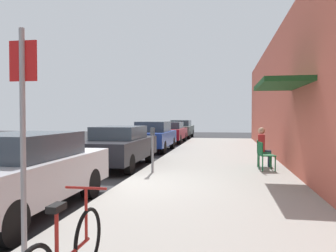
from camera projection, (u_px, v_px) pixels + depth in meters
name	position (u px, v px, depth m)	size (l,w,h in m)	color
ground_plane	(118.00, 189.00, 8.11)	(60.00, 60.00, 0.00)	#2D2D30
sidewalk_slab	(214.00, 175.00, 9.69)	(4.50, 32.00, 0.12)	#9E9B93
building_facade	(302.00, 89.00, 9.21)	(1.40, 32.00, 5.07)	#BC5442
parked_car_0	(19.00, 172.00, 6.01)	(1.80, 4.40, 1.46)	#B7B7BC
parked_car_1	(119.00, 146.00, 11.58)	(1.80, 4.40, 1.43)	black
parked_car_2	(153.00, 136.00, 17.07)	(1.80, 4.40, 1.51)	navy
parked_car_3	(170.00, 132.00, 22.46)	(1.80, 4.40, 1.40)	maroon
parked_car_4	(181.00, 129.00, 27.80)	(1.80, 4.40, 1.47)	#47514C
parking_meter	(152.00, 146.00, 9.80)	(0.12, 0.10, 1.32)	slate
street_sign	(23.00, 128.00, 3.62)	(0.32, 0.06, 2.60)	gray
cafe_chair_0	(264.00, 154.00, 10.16)	(0.51, 0.51, 0.87)	#14592D
cafe_chair_1	(261.00, 151.00, 11.04)	(0.48, 0.48, 0.87)	#14592D
seated_patron_1	(263.00, 145.00, 11.02)	(0.45, 0.39, 1.29)	#232838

